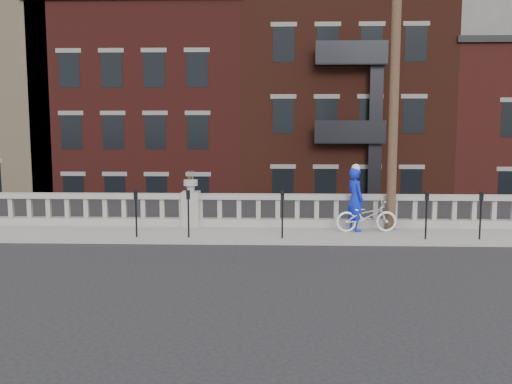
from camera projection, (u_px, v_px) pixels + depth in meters
ground at (168, 261)px, 14.16m from camera, size 120.00×120.00×0.00m
sidewalk at (187, 234)px, 17.13m from camera, size 32.00×2.20×0.15m
balustrade at (191, 211)px, 18.00m from camera, size 28.00×0.34×1.03m
planter_pedestal at (191, 205)px, 17.98m from camera, size 0.55×0.55×1.76m
lower_level at (244, 134)px, 36.68m from camera, size 80.00×44.00×20.80m
utility_pole at (395, 61)px, 16.87m from camera, size 1.60×0.28×10.00m
parking_meter_a at (136, 208)px, 16.22m from camera, size 0.10×0.09×1.36m
parking_meter_b at (188, 208)px, 16.17m from camera, size 0.10×0.09×1.36m
parking_meter_c at (282, 209)px, 16.07m from camera, size 0.10×0.09×1.36m
parking_meter_d at (426, 209)px, 15.93m from camera, size 0.10×0.09×1.36m
parking_meter_e at (481, 210)px, 15.87m from camera, size 0.10×0.09×1.36m
bicycle at (366, 216)px, 17.06m from camera, size 1.87×0.78×0.96m
cyclist at (355, 199)px, 17.15m from camera, size 0.71×0.83×1.92m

